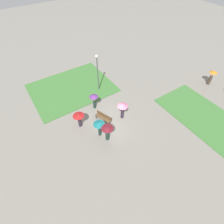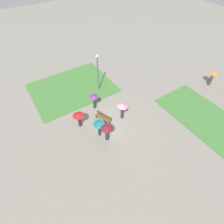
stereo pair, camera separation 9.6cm
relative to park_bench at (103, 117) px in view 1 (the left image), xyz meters
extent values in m
plane|color=gray|center=(0.43, 0.62, -0.47)|extent=(90.00, 90.00, 0.00)
cube|color=#427A38|center=(-6.77, -0.54, -0.44)|extent=(7.74, 9.75, 0.06)
cube|color=#427A38|center=(6.01, 9.18, -0.44)|extent=(10.70, 5.33, 0.06)
cube|color=brown|center=(0.03, -0.07, -0.05)|extent=(1.85, 1.04, 0.05)
cube|color=brown|center=(-0.04, 0.10, 0.20)|extent=(1.72, 0.69, 0.45)
cube|color=#383D42|center=(-0.73, -0.35, -0.27)|extent=(0.21, 0.38, 0.40)
cube|color=#383D42|center=(0.78, 0.22, -0.27)|extent=(0.21, 0.38, 0.40)
cylinder|color=#474C51|center=(-4.67, 2.17, 1.71)|extent=(0.12, 0.12, 4.36)
sphere|color=white|center=(-4.67, 2.17, 4.05)|extent=(0.32, 0.32, 0.32)
cylinder|color=#2D2333|center=(0.74, 1.84, 0.08)|extent=(0.43, 0.43, 1.11)
sphere|color=tan|center=(0.74, 1.84, 0.75)|extent=(0.23, 0.23, 0.23)
cylinder|color=#4C4C4F|center=(0.74, 1.84, 1.04)|extent=(0.02, 0.02, 0.35)
cone|color=pink|center=(0.74, 1.84, 1.35)|extent=(1.09, 1.09, 0.26)
cylinder|color=#1E3328|center=(-2.15, 0.15, 0.05)|extent=(0.30, 0.30, 1.04)
sphere|color=tan|center=(-2.15, 0.15, 0.68)|extent=(0.21, 0.21, 0.21)
cylinder|color=#4C4C4F|center=(-2.15, 0.15, 0.96)|extent=(0.02, 0.02, 0.35)
cone|color=#703389|center=(-2.15, 0.15, 1.26)|extent=(0.94, 0.94, 0.25)
cylinder|color=#1E3328|center=(2.19, -0.91, 0.05)|extent=(0.48, 0.48, 1.04)
sphere|color=tan|center=(2.19, -0.91, 0.69)|extent=(0.22, 0.22, 0.22)
cylinder|color=#4C4C4F|center=(2.19, -0.91, 0.97)|extent=(0.02, 0.02, 0.35)
cone|color=maroon|center=(2.19, -0.91, 1.27)|extent=(1.13, 1.13, 0.24)
cylinder|color=#1E3328|center=(1.36, -1.26, 0.04)|extent=(0.42, 0.42, 1.02)
sphere|color=tan|center=(1.36, -1.26, 0.65)|extent=(0.20, 0.20, 0.20)
cylinder|color=#4C4C4F|center=(1.36, -1.26, 0.92)|extent=(0.02, 0.02, 0.35)
cone|color=#197075|center=(1.36, -1.26, 1.23)|extent=(1.10, 1.10, 0.26)
cylinder|color=#2D2333|center=(-0.68, -2.35, 0.01)|extent=(0.40, 0.40, 0.95)
sphere|color=tan|center=(-0.68, -2.35, 0.58)|extent=(0.20, 0.20, 0.20)
cylinder|color=#4C4C4F|center=(-0.68, -2.35, 0.85)|extent=(0.02, 0.02, 0.35)
cone|color=red|center=(-0.68, -2.35, 1.12)|extent=(1.12, 1.12, 0.19)
cylinder|color=#47382D|center=(2.18, 14.50, 0.11)|extent=(0.52, 0.52, 1.16)
sphere|color=beige|center=(2.18, 14.50, 0.79)|extent=(0.20, 0.20, 0.20)
cylinder|color=#4C4C4F|center=(2.18, 14.50, 1.07)|extent=(0.02, 0.02, 0.35)
cone|color=orange|center=(2.18, 14.50, 1.38)|extent=(0.92, 0.92, 0.27)
camera|label=1|loc=(10.45, -5.85, 13.48)|focal=28.00mm
camera|label=2|loc=(10.51, -5.77, 13.48)|focal=28.00mm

